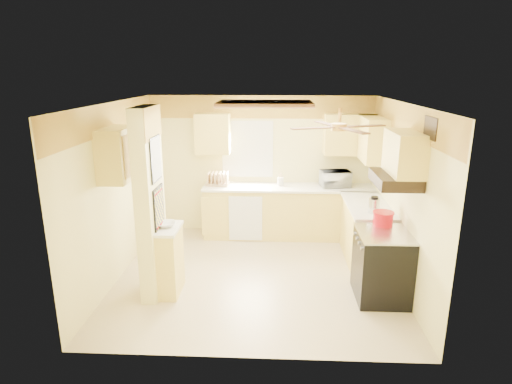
# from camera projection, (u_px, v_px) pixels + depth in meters

# --- Properties ---
(floor) EXTENTS (4.00, 4.00, 0.00)m
(floor) POSITION_uv_depth(u_px,v_px,m) (256.00, 275.00, 6.32)
(floor) COLOR #C5B088
(floor) RESTS_ON ground
(ceiling) EXTENTS (4.00, 4.00, 0.00)m
(ceiling) POSITION_uv_depth(u_px,v_px,m) (256.00, 103.00, 5.64)
(ceiling) COLOR white
(ceiling) RESTS_ON wall_back
(wall_back) EXTENTS (4.00, 0.00, 4.00)m
(wall_back) POSITION_uv_depth(u_px,v_px,m) (261.00, 165.00, 7.81)
(wall_back) COLOR #F5E895
(wall_back) RESTS_ON floor
(wall_front) EXTENTS (4.00, 0.00, 4.00)m
(wall_front) POSITION_uv_depth(u_px,v_px,m) (247.00, 248.00, 4.15)
(wall_front) COLOR #F5E895
(wall_front) RESTS_ON floor
(wall_left) EXTENTS (0.00, 3.80, 3.80)m
(wall_left) POSITION_uv_depth(u_px,v_px,m) (116.00, 192.00, 6.07)
(wall_left) COLOR #F5E895
(wall_left) RESTS_ON floor
(wall_right) EXTENTS (0.00, 3.80, 3.80)m
(wall_right) POSITION_uv_depth(u_px,v_px,m) (401.00, 196.00, 5.89)
(wall_right) COLOR #F5E895
(wall_right) RESTS_ON floor
(wallpaper_border) EXTENTS (4.00, 0.02, 0.40)m
(wallpaper_border) POSITION_uv_depth(u_px,v_px,m) (261.00, 107.00, 7.50)
(wallpaper_border) COLOR #FFD44B
(wallpaper_border) RESTS_ON wall_back
(partition_column) EXTENTS (0.20, 0.70, 2.50)m
(partition_column) POSITION_uv_depth(u_px,v_px,m) (150.00, 204.00, 5.51)
(partition_column) COLOR #F5E895
(partition_column) RESTS_ON floor
(partition_ledge) EXTENTS (0.25, 0.55, 0.90)m
(partition_ledge) POSITION_uv_depth(u_px,v_px,m) (170.00, 262.00, 5.72)
(partition_ledge) COLOR #FCE16A
(partition_ledge) RESTS_ON floor
(ledge_top) EXTENTS (0.28, 0.58, 0.04)m
(ledge_top) POSITION_uv_depth(u_px,v_px,m) (168.00, 229.00, 5.59)
(ledge_top) COLOR silver
(ledge_top) RESTS_ON partition_ledge
(lower_cabinets_back) EXTENTS (3.00, 0.60, 0.90)m
(lower_cabinets_back) POSITION_uv_depth(u_px,v_px,m) (288.00, 212.00, 7.71)
(lower_cabinets_back) COLOR #FCE16A
(lower_cabinets_back) RESTS_ON floor
(lower_cabinets_right) EXTENTS (0.60, 1.40, 0.90)m
(lower_cabinets_right) POSITION_uv_depth(u_px,v_px,m) (366.00, 234.00, 6.70)
(lower_cabinets_right) COLOR #FCE16A
(lower_cabinets_right) RESTS_ON floor
(countertop_back) EXTENTS (3.04, 0.64, 0.04)m
(countertop_back) POSITION_uv_depth(u_px,v_px,m) (289.00, 188.00, 7.58)
(countertop_back) COLOR silver
(countertop_back) RESTS_ON lower_cabinets_back
(countertop_right) EXTENTS (0.64, 1.44, 0.04)m
(countertop_right) POSITION_uv_depth(u_px,v_px,m) (368.00, 205.00, 6.57)
(countertop_right) COLOR silver
(countertop_right) RESTS_ON lower_cabinets_right
(dishwasher_panel) EXTENTS (0.58, 0.02, 0.80)m
(dishwasher_panel) POSITION_uv_depth(u_px,v_px,m) (246.00, 219.00, 7.45)
(dishwasher_panel) COLOR white
(dishwasher_panel) RESTS_ON lower_cabinets_back
(window) EXTENTS (0.92, 0.02, 1.02)m
(window) POSITION_uv_depth(u_px,v_px,m) (248.00, 149.00, 7.72)
(window) COLOR white
(window) RESTS_ON wall_back
(upper_cab_back_left) EXTENTS (0.60, 0.35, 0.70)m
(upper_cab_back_left) POSITION_uv_depth(u_px,v_px,m) (213.00, 134.00, 7.51)
(upper_cab_back_left) COLOR #FCE16A
(upper_cab_back_left) RESTS_ON wall_back
(upper_cab_back_right) EXTENTS (0.90, 0.35, 0.70)m
(upper_cab_back_right) POSITION_uv_depth(u_px,v_px,m) (350.00, 135.00, 7.40)
(upper_cab_back_right) COLOR #FCE16A
(upper_cab_back_right) RESTS_ON wall_back
(upper_cab_right) EXTENTS (0.35, 1.00, 0.70)m
(upper_cab_right) POSITION_uv_depth(u_px,v_px,m) (372.00, 139.00, 6.93)
(upper_cab_right) COLOR #FCE16A
(upper_cab_right) RESTS_ON wall_right
(upper_cab_left_wall) EXTENTS (0.35, 0.75, 0.70)m
(upper_cab_left_wall) POSITION_uv_depth(u_px,v_px,m) (118.00, 154.00, 5.66)
(upper_cab_left_wall) COLOR #FCE16A
(upper_cab_left_wall) RESTS_ON wall_left
(upper_cab_over_stove) EXTENTS (0.35, 0.76, 0.52)m
(upper_cab_over_stove) POSITION_uv_depth(u_px,v_px,m) (405.00, 153.00, 5.18)
(upper_cab_over_stove) COLOR #FCE16A
(upper_cab_over_stove) RESTS_ON wall_right
(stove) EXTENTS (0.68, 0.77, 0.92)m
(stove) POSITION_uv_depth(u_px,v_px,m) (382.00, 265.00, 5.59)
(stove) COLOR black
(stove) RESTS_ON floor
(range_hood) EXTENTS (0.50, 0.76, 0.14)m
(range_hood) POSITION_uv_depth(u_px,v_px,m) (395.00, 179.00, 5.27)
(range_hood) COLOR black
(range_hood) RESTS_ON upper_cab_over_stove
(poster_menu) EXTENTS (0.02, 0.42, 0.57)m
(poster_menu) POSITION_uv_depth(u_px,v_px,m) (156.00, 159.00, 5.35)
(poster_menu) COLOR black
(poster_menu) RESTS_ON partition_column
(poster_nashville) EXTENTS (0.02, 0.42, 0.57)m
(poster_nashville) POSITION_uv_depth(u_px,v_px,m) (159.00, 208.00, 5.52)
(poster_nashville) COLOR black
(poster_nashville) RESTS_ON partition_column
(ceiling_light_panel) EXTENTS (1.35, 0.95, 0.06)m
(ceiling_light_panel) POSITION_uv_depth(u_px,v_px,m) (265.00, 104.00, 6.13)
(ceiling_light_panel) COLOR brown
(ceiling_light_panel) RESTS_ON ceiling
(ceiling_fan) EXTENTS (1.15, 1.15, 0.26)m
(ceiling_fan) POSITION_uv_depth(u_px,v_px,m) (339.00, 127.00, 4.98)
(ceiling_fan) COLOR gold
(ceiling_fan) RESTS_ON ceiling
(vent_grate) EXTENTS (0.02, 0.40, 0.25)m
(vent_grate) POSITION_uv_depth(u_px,v_px,m) (431.00, 128.00, 4.74)
(vent_grate) COLOR black
(vent_grate) RESTS_ON wall_right
(microwave) EXTENTS (0.56, 0.42, 0.28)m
(microwave) POSITION_uv_depth(u_px,v_px,m) (335.00, 179.00, 7.53)
(microwave) COLOR white
(microwave) RESTS_ON countertop_back
(bowl) EXTENTS (0.31, 0.31, 0.06)m
(bowl) POSITION_uv_depth(u_px,v_px,m) (166.00, 224.00, 5.61)
(bowl) COLOR white
(bowl) RESTS_ON ledge_top
(dutch_oven) EXTENTS (0.28, 0.28, 0.19)m
(dutch_oven) POSITION_uv_depth(u_px,v_px,m) (383.00, 218.00, 5.71)
(dutch_oven) COLOR red
(dutch_oven) RESTS_ON stove
(kettle) EXTENTS (0.16, 0.16, 0.24)m
(kettle) POSITION_uv_depth(u_px,v_px,m) (374.00, 205.00, 6.13)
(kettle) COLOR silver
(kettle) RESTS_ON countertop_right
(dish_rack) EXTENTS (0.42, 0.33, 0.22)m
(dish_rack) POSITION_uv_depth(u_px,v_px,m) (218.00, 180.00, 7.65)
(dish_rack) COLOR tan
(dish_rack) RESTS_ON countertop_back
(utensil_crock) EXTENTS (0.11, 0.11, 0.23)m
(utensil_crock) POSITION_uv_depth(u_px,v_px,m) (280.00, 181.00, 7.63)
(utensil_crock) COLOR white
(utensil_crock) RESTS_ON countertop_back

